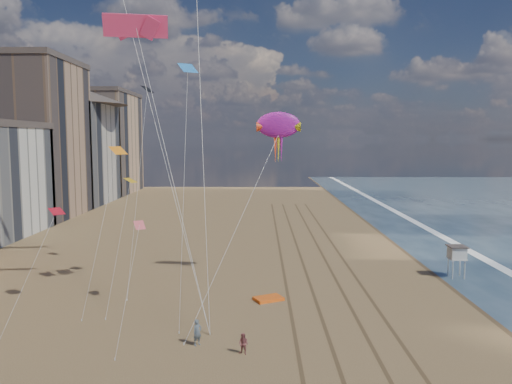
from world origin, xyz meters
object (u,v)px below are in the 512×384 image
Objects in this scene: lifeguard_stand at (457,253)px; show_kite at (278,125)px; grounded_kite at (268,299)px; kite_flyer_b at (243,344)px; kite_flyer_a at (197,332)px.

show_kite reaches higher than lifeguard_stand.
show_kite is (1.02, 5.55, 15.51)m from grounded_kite.
kite_flyer_b is (-21.53, -18.88, -1.85)m from lifeguard_stand.
show_kite reaches higher than kite_flyer_b.
show_kite is at bearing -173.74° from lifeguard_stand.
kite_flyer_b is at bearing -66.64° from kite_flyer_a.
show_kite is (-18.66, -2.05, 13.09)m from lifeguard_stand.
lifeguard_stand is 2.32× the size of kite_flyer_b.
grounded_kite is 0.11× the size of show_kite.
kite_flyer_a is at bearing -144.88° from lifeguard_stand.
lifeguard_stand is 28.69m from kite_flyer_b.
grounded_kite is at bearing 106.18° from kite_flyer_b.
kite_flyer_a is 1.29× the size of kite_flyer_b.
grounded_kite is 11.11m from kite_flyer_a.
show_kite is 22.17m from kite_flyer_a.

